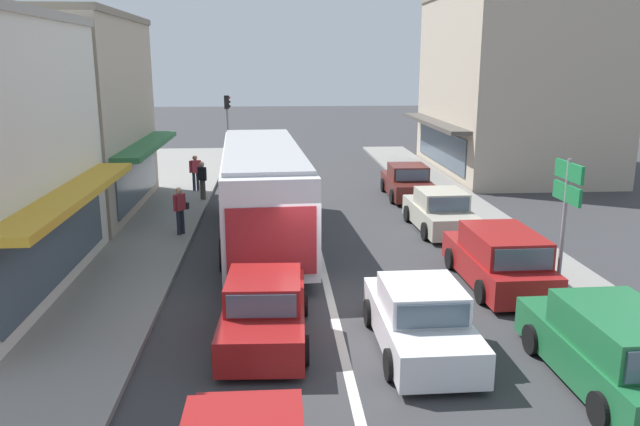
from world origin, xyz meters
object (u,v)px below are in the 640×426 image
parked_wagon_kerb_front (613,350)px  parked_sedan_kerb_third (440,212)px  city_bus (263,187)px  parked_sedan_kerb_rear (407,183)px  traffic_light_downstreet (227,121)px  pedestrian_browsing_midblock (195,171)px  directional_road_sign (567,195)px  pedestrian_with_handbag_near (180,208)px  pedestrian_far_walker (202,178)px  sedan_behind_bus_near (265,310)px  sedan_adjacent_lane_lead (420,320)px  parked_wagon_kerb_second (499,259)px

parked_wagon_kerb_front → parked_sedan_kerb_third: bearing=91.4°
city_bus → parked_sedan_kerb_rear: (6.29, 6.55, -1.22)m
parked_wagon_kerb_front → traffic_light_downstreet: bearing=110.6°
pedestrian_browsing_midblock → directional_road_sign: bearing=-52.0°
pedestrian_with_handbag_near → pedestrian_far_walker: size_ratio=1.00×
sedan_behind_bus_near → parked_wagon_kerb_front: parked_wagon_kerb_front is taller
parked_wagon_kerb_front → parked_sedan_kerb_third: 11.17m
city_bus → pedestrian_far_walker: (-2.67, 6.15, -0.81)m
parked_sedan_kerb_third → pedestrian_with_handbag_near: bearing=-177.8°
pedestrian_browsing_midblock → city_bus: bearing=-68.4°
parked_sedan_kerb_third → pedestrian_browsing_midblock: (-9.47, 7.04, 0.40)m
sedan_adjacent_lane_lead → pedestrian_with_handbag_near: pedestrian_with_handbag_near is taller
parked_sedan_kerb_rear → sedan_behind_bus_near: bearing=-113.5°
sedan_adjacent_lane_lead → pedestrian_far_walker: size_ratio=2.59×
city_bus → pedestrian_browsing_midblock: size_ratio=6.73×
sedan_behind_bus_near → parked_sedan_kerb_third: bearing=54.4°
parked_sedan_kerb_rear → traffic_light_downstreet: size_ratio=1.01×
city_bus → parked_sedan_kerb_third: (6.29, 0.97, -1.22)m
parked_wagon_kerb_second → traffic_light_downstreet: 19.37m
city_bus → parked_wagon_kerb_front: city_bus is taller
traffic_light_downstreet → directional_road_sign: 20.70m
parked_wagon_kerb_second → parked_sedan_kerb_third: bearing=90.9°
pedestrian_with_handbag_near → traffic_light_downstreet: bearing=86.0°
sedan_adjacent_lane_lead → pedestrian_browsing_midblock: 17.66m
parked_wagon_kerb_second → parked_wagon_kerb_front: bearing=-88.0°
city_bus → sedan_behind_bus_near: city_bus is taller
directional_road_sign → pedestrian_browsing_midblock: bearing=128.0°
parked_sedan_kerb_rear → pedestrian_with_handbag_near: pedestrian_with_handbag_near is taller
parked_wagon_kerb_front → pedestrian_browsing_midblock: size_ratio=2.78×
parked_sedan_kerb_third → pedestrian_browsing_midblock: bearing=143.3°
sedan_adjacent_lane_lead → parked_wagon_kerb_second: size_ratio=0.93×
pedestrian_far_walker → pedestrian_with_handbag_near: bearing=-91.6°
city_bus → sedan_behind_bus_near: 7.72m
directional_road_sign → pedestrian_far_walker: size_ratio=2.21×
parked_wagon_kerb_front → pedestrian_far_walker: pedestrian_far_walker is taller
sedan_adjacent_lane_lead → parked_wagon_kerb_second: bearing=50.4°
parked_wagon_kerb_second → directional_road_sign: 2.51m
city_bus → parked_sedan_kerb_rear: 9.16m
parked_wagon_kerb_second → pedestrian_far_walker: bearing=129.7°
parked_wagon_kerb_second → parked_sedan_kerb_rear: size_ratio=1.07×
parked_sedan_kerb_third → traffic_light_downstreet: traffic_light_downstreet is taller
parked_wagon_kerb_front → parked_wagon_kerb_second: (-0.19, 5.44, 0.00)m
city_bus → parked_wagon_kerb_second: (6.37, -4.75, -1.14)m
parked_wagon_kerb_second → pedestrian_with_handbag_near: (-9.20, 5.36, 0.32)m
parked_wagon_kerb_front → parked_sedan_kerb_rear: (-0.28, 16.74, -0.08)m
sedan_adjacent_lane_lead → sedan_behind_bus_near: bearing=167.0°
pedestrian_browsing_midblock → pedestrian_far_walker: (0.51, -1.87, 0.00)m
parked_sedan_kerb_rear → sedan_adjacent_lane_lead: bearing=-101.0°
directional_road_sign → pedestrian_with_handbag_near: directional_road_sign is taller
pedestrian_browsing_midblock → parked_wagon_kerb_second: bearing=-53.2°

